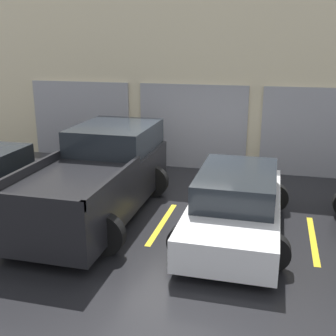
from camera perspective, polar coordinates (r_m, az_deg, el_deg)
The scene contains 7 objects.
ground_plane at distance 10.29m, azimuth 1.11°, elevation -4.62°, with size 28.00×28.00×0.00m, color black.
shophouse_building at distance 12.85m, azimuth 4.61°, elevation 12.01°, with size 16.50×0.68×5.49m.
pickup_truck at distance 9.53m, azimuth -9.41°, elevation -1.13°, with size 2.54×5.03×1.82m.
sedan_white at distance 8.68m, azimuth 9.18°, elevation -4.80°, with size 2.16×4.37×1.27m.
parking_stripe_left at distance 10.31m, azimuth -17.67°, elevation -5.38°, with size 0.12×2.20×0.01m, color gold.
parking_stripe_centre at distance 9.13m, azimuth -0.79°, elevation -7.49°, with size 0.12×2.20×0.01m, color gold.
parking_stripe_right at distance 8.91m, azimuth 19.04°, elevation -9.12°, with size 0.12×2.20×0.01m, color gold.
Camera 1 is at (2.19, -9.32, 3.76)m, focal length 45.00 mm.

